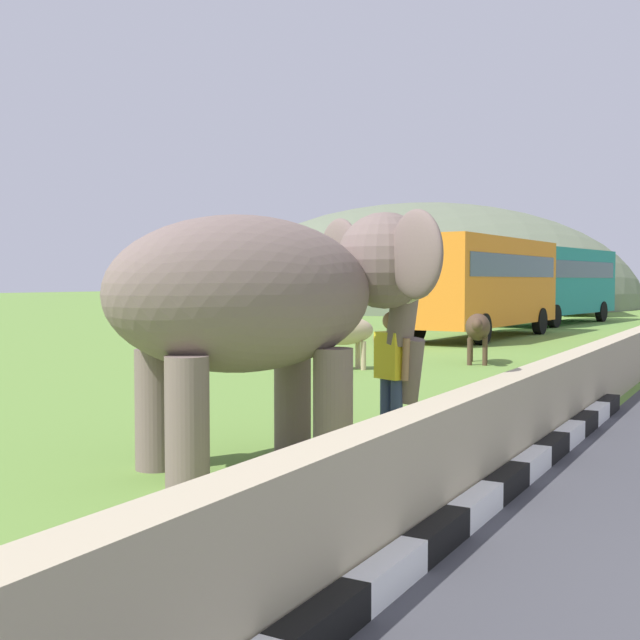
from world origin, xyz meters
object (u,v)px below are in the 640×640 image
bus_white (577,280)px  bus_orange (482,279)px  elephant (274,297)px  bus_teal (556,279)px  cow_mid (478,328)px  person_handler (391,370)px  cow_near (340,332)px

bus_white → bus_orange: bearing=-176.7°
elephant → bus_teal: bearing=7.5°
bus_teal → cow_mid: (-19.33, -2.61, -1.21)m
elephant → bus_orange: bus_orange is taller
bus_white → cow_mid: size_ratio=4.92×
person_handler → cow_mid: 10.08m
bus_orange → cow_near: (-11.48, -0.40, -1.21)m
bus_white → cow_near: size_ratio=5.64×
bus_teal → bus_white: (11.60, 1.39, -0.00)m
person_handler → bus_teal: bus_teal is taller
cow_mid → bus_orange: bearing=17.3°
person_handler → cow_mid: size_ratio=0.86×
person_handler → cow_mid: bearing=12.3°
person_handler → cow_near: person_handler is taller
person_handler → bus_white: 41.25m
bus_white → cow_mid: bearing=-172.6°
bus_orange → bus_white: same height
bus_orange → bus_white: size_ratio=0.99×
bus_orange → bus_white: (22.31, 1.30, -0.00)m
bus_white → cow_mid: bus_white is taller
cow_near → bus_teal: bearing=0.8°
elephant → cow_near: (8.59, 3.74, -0.98)m
elephant → bus_white: bearing=7.3°
person_handler → bus_teal: (29.18, 4.75, 1.16)m
person_handler → elephant: bearing=156.7°
bus_orange → bus_white: bearing=3.3°
elephant → cow_mid: bearing=7.2°
cow_near → cow_mid: same height
cow_mid → bus_teal: bearing=7.7°
bus_white → cow_near: bearing=-177.1°
cow_near → cow_mid: bearing=-38.6°
person_handler → bus_orange: bearing=14.7°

